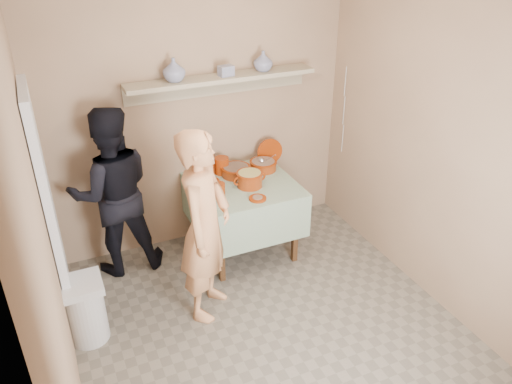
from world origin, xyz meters
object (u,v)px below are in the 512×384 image
serving_table (243,194)px  trash_bin (86,310)px  person_helper (113,193)px  cazuela_rice (250,178)px  person_cook (205,227)px

serving_table → trash_bin: (-1.61, -0.64, -0.36)m
person_helper → cazuela_rice: 1.26m
trash_bin → cazuela_rice: bearing=18.7°
person_helper → serving_table: size_ratio=1.66×
person_cook → cazuela_rice: person_cook is taller
person_cook → serving_table: bearing=-3.9°
cazuela_rice → person_cook: bearing=-137.1°
person_cook → serving_table: person_cook is taller
person_cook → cazuela_rice: (0.65, 0.60, 0.02)m
serving_table → person_helper: bearing=169.1°
person_helper → serving_table: 1.21m
serving_table → cazuela_rice: (0.04, -0.08, 0.20)m
cazuela_rice → trash_bin: cazuela_rice is taller
cazuela_rice → trash_bin: size_ratio=0.59×
person_helper → trash_bin: size_ratio=2.89×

